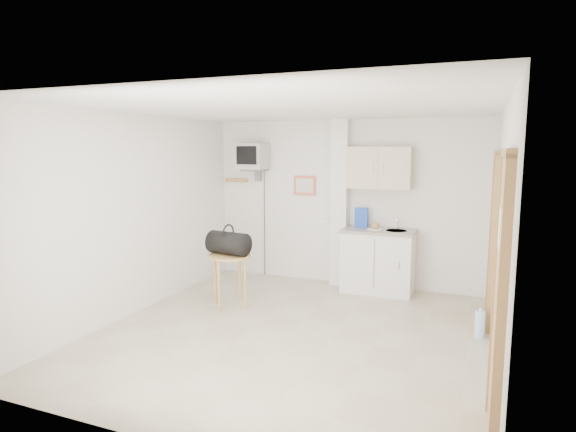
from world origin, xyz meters
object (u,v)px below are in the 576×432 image
at_px(water_bottle, 480,324).
at_px(crt_television, 253,157).
at_px(round_table, 229,263).
at_px(duffel_bag, 229,243).

bearing_deg(water_bottle, crt_television, 158.71).
bearing_deg(crt_television, round_table, -76.34).
bearing_deg(round_table, crt_television, 103.66).
xyz_separation_m(duffel_bag, water_bottle, (3.10, 0.08, -0.70)).
bearing_deg(duffel_bag, round_table, -29.54).
distance_m(crt_television, water_bottle, 4.09).
distance_m(round_table, duffel_bag, 0.26).
height_order(round_table, duffel_bag, duffel_bag).
height_order(round_table, water_bottle, round_table).
relative_size(crt_television, duffel_bag, 3.66).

